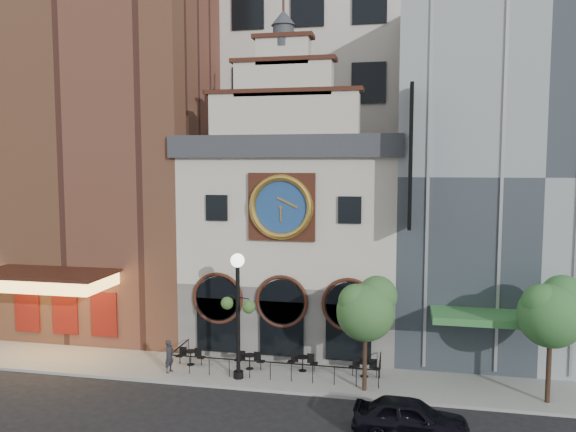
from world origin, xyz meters
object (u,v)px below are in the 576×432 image
Objects in this scene: lamppost at (238,302)px; tree_left at (367,307)px; bistro_0 at (191,356)px; pedestrian at (169,356)px; bistro_1 at (250,360)px; bistro_2 at (303,362)px; bistro_3 at (364,368)px; tree_right at (552,310)px; car_right at (410,418)px.

tree_left is (6.32, -0.23, 0.10)m from lamppost.
lamppost is 1.16× the size of tree_left.
pedestrian reaches higher than bistro_0.
bistro_0 is 0.25× the size of lamppost.
pedestrian is at bearing -162.35° from bistro_1.
tree_left reaches higher than bistro_2.
bistro_1 and bistro_2 have the same top height.
lamppost is at bearing -167.10° from bistro_3.
bistro_2 is at bearing 172.50° from tree_right.
pedestrian is 4.79m from lamppost.
tree_left is at bearing -9.06° from bistro_0.
bistro_0 and bistro_3 have the same top height.
car_right reaches higher than bistro_1.
tree_left is (10.02, -0.28, 3.15)m from pedestrian.
bistro_3 is at bearing -2.86° from bistro_2.
lamppost reaches higher than bistro_3.
bistro_3 is at bearing 0.95° from bistro_0.
lamppost is at bearing 177.92° from tree_left.
bistro_0 is at bearing 176.07° from tree_right.
tree_left is (0.16, -1.64, 3.53)m from bistro_3.
tree_right reaches higher than bistro_3.
lamppost reaches higher than car_right.
bistro_3 is at bearing 95.44° from tree_left.
pedestrian is at bearing 74.27° from car_right.
pedestrian reaches higher than bistro_1.
bistro_0 is 17.92m from tree_right.
bistro_0 is 1.00× the size of bistro_3.
bistro_0 is 1.00× the size of bistro_1.
bistro_1 is at bearing 59.65° from car_right.
bistro_2 is 4.81m from lamppost.
bistro_3 is at bearing 1.12° from bistro_1.
lamppost is (3.69, -0.05, 3.05)m from pedestrian.
lamppost reaches higher than bistro_0.
bistro_2 is at bearing 50.32° from lamppost.
car_right reaches higher than bistro_0.
bistro_1 is 1.00× the size of bistro_2.
bistro_2 is 0.29× the size of tree_left.
pedestrian is at bearing -179.98° from tree_right.
bistro_3 is 9.21m from tree_right.
car_right is 8.26m from tree_right.
bistro_0 is 10.09m from tree_left.
tree_right is at bearing -7.50° from bistro_2.
bistro_2 is at bearing 177.14° from bistro_3.
tree_right is (11.49, -1.51, 3.75)m from bistro_2.
pedestrian is (-9.86, -1.36, 0.38)m from bistro_3.
bistro_0 is 1.00× the size of bistro_2.
tree_left is (6.10, -1.53, 3.53)m from bistro_1.
tree_right reaches higher than tree_left.
lamppost reaches higher than pedestrian.
tree_left is at bearing -84.56° from bistro_3.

